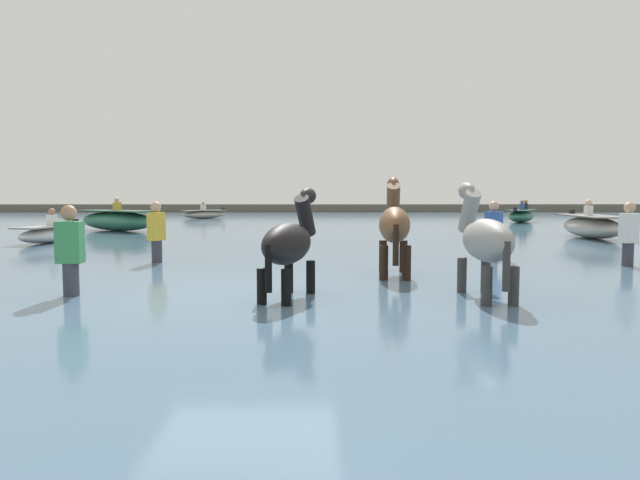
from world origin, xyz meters
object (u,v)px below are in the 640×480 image
Objects in this scene: boat_distant_east at (204,214)px; person_onlooker_right at (493,238)px; horse_lead_black at (289,247)px; boat_near_starboard at (592,227)px; boat_far_offshore at (521,216)px; boat_far_inshore at (117,220)px; boat_near_port at (51,234)px; person_wading_mid at (157,241)px; horse_flank_grey at (485,244)px; horse_trailing_bay at (394,228)px; person_wading_close at (71,264)px; person_spectator_far at (628,243)px.

person_onlooker_right is (9.84, -20.11, 0.18)m from boat_distant_east.
boat_near_starboard is at bearing 48.89° from horse_lead_black.
boat_far_offshore is (1.49, 10.06, -0.04)m from boat_near_starboard.
boat_near_port is at bearing -90.81° from boat_far_inshore.
boat_far_inshore is at bearing 139.71° from person_onlooker_right.
boat_near_starboard is at bearing 28.41° from person_wading_mid.
horse_trailing_bay is at bearing 112.50° from horse_flank_grey.
boat_distant_east is at bearing 103.30° from horse_lead_black.
person_wading_mid reaches higher than boat_distant_east.
boat_distant_east is 1.50× the size of person_wading_close.
boat_distant_east is at bearing 85.84° from boat_near_port.
horse_trailing_bay is at bearing -22.17° from person_wading_mid.
boat_distant_east is at bearing 108.25° from horse_trailing_bay.
person_spectator_far is at bearing -22.45° from boat_near_port.
boat_far_offshore is at bearing 56.73° from person_wading_close.
person_wading_close and person_wading_mid have the same top height.
person_wading_mid reaches higher than boat_near_starboard.
horse_trailing_bay is 0.63× the size of boat_near_starboard.
boat_far_offshore is 18.32m from boat_far_inshore.
person_wading_mid is at bearing 175.87° from person_spectator_far.
horse_flank_grey is 1.19× the size of person_spectator_far.
boat_far_offshore is (8.65, 18.07, -0.47)m from horse_trailing_bay.
boat_far_inshore is 14.24m from person_wading_close.
boat_near_port is 6.39m from person_wading_mid.
person_wading_close is 8.14m from person_onlooker_right.
person_wading_close reaches higher than boat_near_port.
person_wading_close is 1.00× the size of person_wading_mid.
person_wading_mid is (3.07, -20.79, 0.18)m from boat_distant_east.
boat_far_inshore is at bearing 140.88° from person_spectator_far.
boat_near_starboard is 16.13m from boat_far_inshore.
person_wading_close is at bearing -139.50° from boat_near_starboard.
horse_flank_grey is 4.86m from person_spectator_far.
boat_far_inshore reaches higher than person_wading_close.
boat_distant_east is 0.94× the size of boat_near_port.
boat_far_offshore is at bearing 68.89° from horse_flank_grey.
person_wading_close is 9.46m from person_spectator_far.
horse_lead_black is at bearing -152.42° from person_spectator_far.
boat_far_inshore is 10.79m from person_wading_mid.
horse_flank_grey is 1.19× the size of person_onlooker_right.
boat_distant_east is 24.67m from person_wading_close.
boat_near_port is 1.60× the size of person_onlooker_right.
person_wading_close is (-13.11, -19.99, 0.11)m from boat_far_offshore.
person_spectator_far is 8.88m from person_wading_mid.
horse_trailing_bay is 10.76m from boat_near_starboard.
boat_distant_east is 22.39m from person_onlooker_right.
horse_trailing_bay is (1.62, 2.05, 0.13)m from horse_lead_black.
person_spectator_far and person_onlooker_right have the same top height.
boat_near_starboard is at bearing 68.75° from person_spectator_far.
boat_far_offshore is at bearing 76.20° from person_spectator_far.
boat_near_starboard is 2.02× the size of person_wading_mid.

